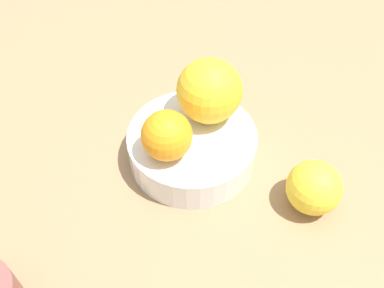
{
  "coord_description": "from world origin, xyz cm",
  "views": [
    {
      "loc": [
        31.52,
        -17.64,
        45.1
      ],
      "look_at": [
        0.0,
        0.0,
        2.68
      ],
      "focal_mm": 40.51,
      "sensor_mm": 36.0,
      "label": 1
    }
  ],
  "objects_px": {
    "fruit_bowl": "(192,147)",
    "orange_in_bowl_0": "(167,136)",
    "orange_in_bowl_1": "(209,91)",
    "orange_loose_0": "(314,188)"
  },
  "relations": [
    {
      "from": "orange_in_bowl_0",
      "to": "orange_in_bowl_1",
      "type": "bearing_deg",
      "value": 112.4
    },
    {
      "from": "fruit_bowl",
      "to": "orange_loose_0",
      "type": "distance_m",
      "value": 0.16
    },
    {
      "from": "fruit_bowl",
      "to": "orange_in_bowl_1",
      "type": "relative_size",
      "value": 1.99
    },
    {
      "from": "orange_in_bowl_1",
      "to": "orange_loose_0",
      "type": "distance_m",
      "value": 0.17
    },
    {
      "from": "orange_in_bowl_0",
      "to": "orange_loose_0",
      "type": "xyz_separation_m",
      "value": [
        0.12,
        0.13,
        -0.04
      ]
    },
    {
      "from": "fruit_bowl",
      "to": "orange_in_bowl_1",
      "type": "height_order",
      "value": "orange_in_bowl_1"
    },
    {
      "from": "orange_in_bowl_0",
      "to": "orange_loose_0",
      "type": "height_order",
      "value": "orange_in_bowl_0"
    },
    {
      "from": "fruit_bowl",
      "to": "orange_in_bowl_1",
      "type": "xyz_separation_m",
      "value": [
        -0.02,
        0.04,
        0.06
      ]
    },
    {
      "from": "fruit_bowl",
      "to": "orange_in_bowl_0",
      "type": "height_order",
      "value": "orange_in_bowl_0"
    },
    {
      "from": "fruit_bowl",
      "to": "orange_in_bowl_0",
      "type": "xyz_separation_m",
      "value": [
        0.01,
        -0.04,
        0.05
      ]
    }
  ]
}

